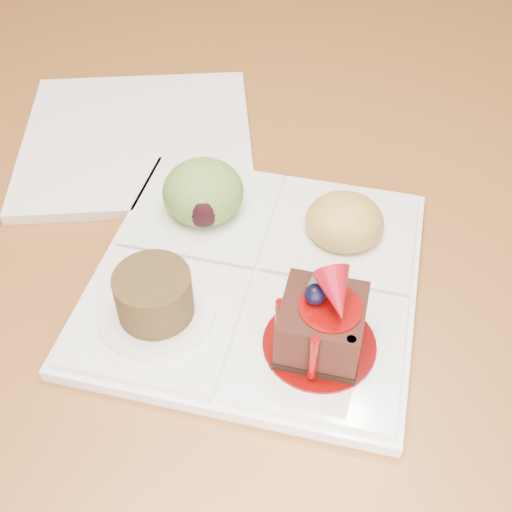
{
  "coord_description": "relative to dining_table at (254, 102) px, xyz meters",
  "views": [
    {
      "loc": [
        -0.05,
        -0.79,
        1.19
      ],
      "look_at": [
        -0.02,
        -0.4,
        0.79
      ],
      "focal_mm": 45.0,
      "sensor_mm": 36.0,
      "label": 1
    }
  ],
  "objects": [
    {
      "name": "second_plate",
      "position": [
        -0.14,
        -0.18,
        0.07
      ],
      "size": [
        0.26,
        0.26,
        0.01
      ],
      "primitive_type": "cube",
      "rotation": [
        0.0,
        0.0,
        0.01
      ],
      "color": "white",
      "rests_on": "dining_table"
    },
    {
      "name": "dining_table",
      "position": [
        0.0,
        0.0,
        0.0
      ],
      "size": [
        1.0,
        1.8,
        0.75
      ],
      "color": "#965526",
      "rests_on": "ground"
    },
    {
      "name": "sampler_plate",
      "position": [
        -0.02,
        -0.4,
        0.09
      ],
      "size": [
        0.36,
        0.36,
        0.11
      ],
      "rotation": [
        0.0,
        0.0,
        -0.3
      ],
      "color": "white",
      "rests_on": "dining_table"
    },
    {
      "name": "ground",
      "position": [
        0.0,
        0.0,
        -0.68
      ],
      "size": [
        6.0,
        6.0,
        0.0
      ],
      "primitive_type": "plane",
      "color": "#542918"
    }
  ]
}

